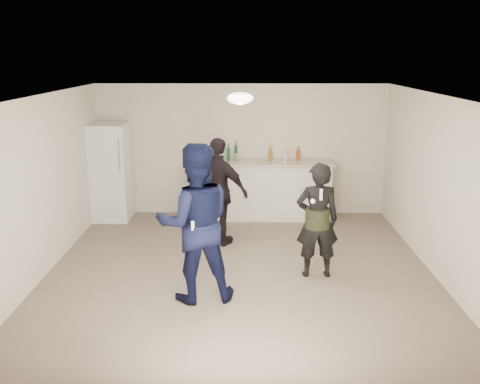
{
  "coord_description": "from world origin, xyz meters",
  "views": [
    {
      "loc": [
        0.07,
        -7.09,
        3.05
      ],
      "look_at": [
        0.0,
        0.2,
        1.15
      ],
      "focal_mm": 40.0,
      "sensor_mm": 36.0,
      "label": 1
    }
  ],
  "objects_px": {
    "counter": "(260,191)",
    "shaker": "(236,157)",
    "fridge": "(110,172)",
    "woman": "(317,220)",
    "man": "(195,223)",
    "spectator": "(219,192)"
  },
  "relations": [
    {
      "from": "man",
      "to": "fridge",
      "type": "bearing_deg",
      "value": -71.39
    },
    {
      "from": "counter",
      "to": "man",
      "type": "distance_m",
      "value": 3.61
    },
    {
      "from": "man",
      "to": "spectator",
      "type": "relative_size",
      "value": 1.14
    },
    {
      "from": "woman",
      "to": "shaker",
      "type": "bearing_deg",
      "value": -69.83
    },
    {
      "from": "woman",
      "to": "spectator",
      "type": "bearing_deg",
      "value": -44.69
    },
    {
      "from": "shaker",
      "to": "spectator",
      "type": "relative_size",
      "value": 0.1
    },
    {
      "from": "counter",
      "to": "shaker",
      "type": "relative_size",
      "value": 15.29
    },
    {
      "from": "shaker",
      "to": "spectator",
      "type": "distance_m",
      "value": 1.51
    },
    {
      "from": "counter",
      "to": "woman",
      "type": "xyz_separation_m",
      "value": [
        0.71,
        -2.72,
        0.29
      ]
    },
    {
      "from": "shaker",
      "to": "counter",
      "type": "bearing_deg",
      "value": -0.8
    },
    {
      "from": "shaker",
      "to": "woman",
      "type": "relative_size",
      "value": 0.1
    },
    {
      "from": "shaker",
      "to": "man",
      "type": "relative_size",
      "value": 0.08
    },
    {
      "from": "spectator",
      "to": "fridge",
      "type": "bearing_deg",
      "value": -7.15
    },
    {
      "from": "fridge",
      "to": "man",
      "type": "bearing_deg",
      "value": -60.72
    },
    {
      "from": "fridge",
      "to": "woman",
      "type": "height_order",
      "value": "fridge"
    },
    {
      "from": "man",
      "to": "counter",
      "type": "bearing_deg",
      "value": -115.39
    },
    {
      "from": "man",
      "to": "woman",
      "type": "bearing_deg",
      "value": -166.1
    },
    {
      "from": "fridge",
      "to": "man",
      "type": "relative_size",
      "value": 0.89
    },
    {
      "from": "fridge",
      "to": "man",
      "type": "height_order",
      "value": "man"
    },
    {
      "from": "counter",
      "to": "spectator",
      "type": "bearing_deg",
      "value": -116.26
    },
    {
      "from": "counter",
      "to": "man",
      "type": "bearing_deg",
      "value": -104.72
    },
    {
      "from": "shaker",
      "to": "man",
      "type": "xyz_separation_m",
      "value": [
        -0.45,
        -3.47,
        -0.17
      ]
    }
  ]
}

